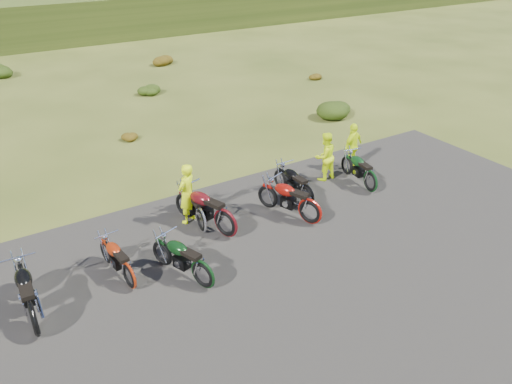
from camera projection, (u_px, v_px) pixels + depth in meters
ground at (263, 252)px, 12.94m from camera, size 300.00×300.00×0.00m
gravel_pad at (310, 294)px, 11.45m from camera, size 20.00×12.00×0.04m
shrub_4 at (128, 135)px, 19.53m from camera, size 0.77×0.77×0.45m
shrub_5 at (148, 89)px, 24.81m from camera, size 1.03×1.03×0.61m
shrub_6 at (161, 59)px, 30.09m from camera, size 1.30×1.30×0.77m
shrub_7 at (335, 106)px, 21.91m from camera, size 1.56×1.56×0.92m
shrub_8 at (313, 75)px, 27.33m from camera, size 0.77×0.77×0.45m
motorcycle_0 at (38, 334)px, 10.34m from camera, size 0.83×2.27×1.17m
motorcycle_1 at (131, 288)px, 11.65m from camera, size 0.84×1.92×0.97m
motorcycle_2 at (204, 288)px, 11.66m from camera, size 1.34×2.17×1.08m
motorcycle_3 at (202, 231)px, 13.81m from camera, size 0.86×2.02×1.02m
motorcycle_4 at (226, 237)px, 13.56m from camera, size 1.49×2.46×1.22m
motorcycle_5 at (306, 207)px, 15.01m from camera, size 0.71×2.02×1.05m
motorcycle_6 at (309, 224)px, 14.15m from camera, size 1.46×2.30×1.15m
motorcycle_7 at (369, 192)px, 15.85m from camera, size 0.93×2.06×1.04m
person_middle at (187, 195)px, 13.84m from camera, size 0.77×0.68×1.77m
person_right_a at (325, 157)px, 16.24m from camera, size 0.81×0.64×1.62m
person_right_b at (353, 147)px, 17.04m from camera, size 1.01×0.61×1.61m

